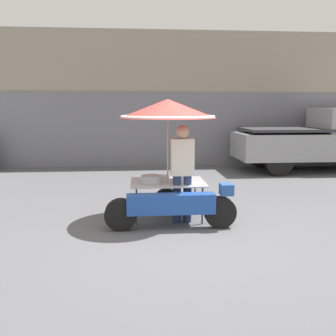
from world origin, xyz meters
TOP-DOWN VIEW (x-y plane):
  - ground_plane at (0.00, 0.00)m, footprint 36.00×36.00m
  - shopfront_building at (0.00, 7.77)m, footprint 28.00×2.06m
  - vendor_motorcycle_cart at (-0.20, 0.80)m, footprint 2.13×1.64m
  - vendor_person at (0.02, 0.63)m, footprint 0.38×0.22m
  - pickup_truck at (4.94, 5.46)m, footprint 5.05×1.78m

SIDE VIEW (x-z plane):
  - ground_plane at x=0.00m, z-range 0.00..0.00m
  - vendor_person at x=0.02m, z-range 0.10..1.76m
  - pickup_truck at x=4.94m, z-range -0.02..1.89m
  - vendor_motorcycle_cart at x=-0.20m, z-range 0.53..2.61m
  - shopfront_building at x=0.00m, z-range -0.01..4.35m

